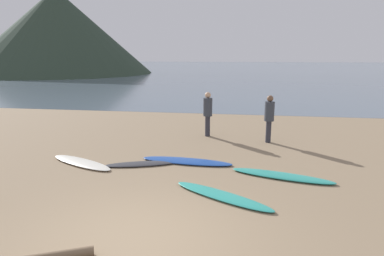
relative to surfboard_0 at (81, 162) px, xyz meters
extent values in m
cube|color=#8C7559|center=(2.78, 6.38, -0.14)|extent=(120.00, 120.00, 0.20)
cube|color=slate|center=(2.78, 58.45, -0.04)|extent=(140.00, 100.00, 0.01)
cone|color=#28382B|center=(-23.11, 39.29, 6.09)|extent=(27.43, 27.43, 12.25)
ellipsoid|color=silver|center=(0.00, 0.00, 0.00)|extent=(2.34, 1.49, 0.08)
ellipsoid|color=#333338|center=(1.71, 0.16, -0.01)|extent=(2.06, 1.06, 0.07)
ellipsoid|color=#1E479E|center=(2.95, 0.58, 0.00)|extent=(2.71, 0.83, 0.08)
ellipsoid|color=teal|center=(4.12, -1.64, 0.00)|extent=(2.39, 1.62, 0.08)
ellipsoid|color=teal|center=(5.54, -0.21, 0.00)|extent=(2.62, 1.16, 0.09)
cylinder|color=#2D2D38|center=(3.21, 3.76, 0.35)|extent=(0.19, 0.19, 0.78)
cylinder|color=#333842|center=(3.21, 3.76, 1.08)|extent=(0.34, 0.34, 0.68)
sphere|color=tan|center=(3.21, 3.76, 1.53)|extent=(0.22, 0.22, 0.22)
cylinder|color=#2D2D38|center=(5.43, 3.20, 0.35)|extent=(0.19, 0.19, 0.77)
cylinder|color=#333842|center=(5.43, 3.20, 1.07)|extent=(0.34, 0.34, 0.67)
sphere|color=brown|center=(5.43, 3.20, 1.52)|extent=(0.22, 0.22, 0.22)
camera|label=1|loc=(4.49, -8.39, 3.06)|focal=30.95mm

